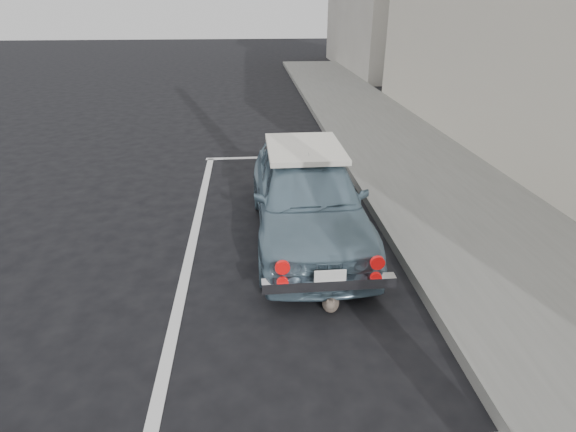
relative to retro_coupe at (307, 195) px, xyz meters
name	(u,v)px	position (x,y,z in m)	size (l,w,h in m)	color
ground	(266,403)	(-0.70, -2.92, -0.63)	(80.00, 80.00, 0.00)	black
sidewalk	(508,256)	(2.50, -0.92, -0.56)	(2.80, 40.00, 0.15)	slate
pline_front	(277,157)	(-0.20, 3.58, -0.63)	(3.00, 0.12, 0.01)	silver
pline_side	(194,237)	(-1.60, 0.08, -0.63)	(0.12, 7.00, 0.01)	silver
retro_coupe	(307,195)	(0.00, 0.00, 0.00)	(1.49, 3.68, 1.25)	slate
cat	(331,302)	(0.05, -1.73, -0.53)	(0.24, 0.41, 0.23)	#766B5A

